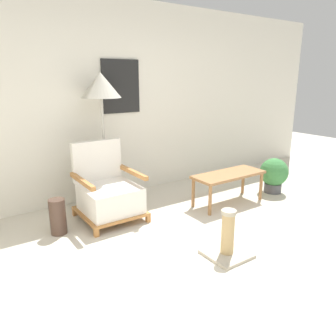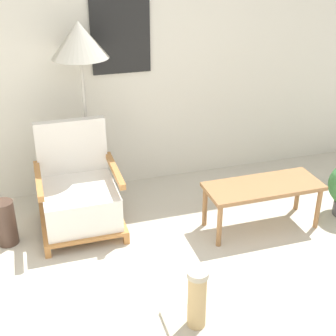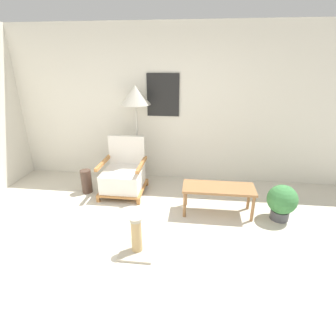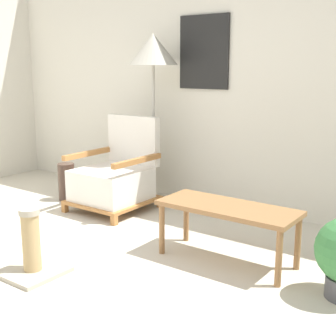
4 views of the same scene
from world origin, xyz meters
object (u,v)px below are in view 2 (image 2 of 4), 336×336
vase (5,223)px  armchair (79,196)px  coffee_table (263,190)px  scratching_post (197,309)px  floor_lamp (80,45)px

vase → armchair: bearing=6.4°
coffee_table → scratching_post: size_ratio=2.18×
coffee_table → vase: 2.23m
armchair → floor_lamp: (0.16, 0.43, 1.22)m
armchair → floor_lamp: floor_lamp is taller
armchair → floor_lamp: 1.31m
coffee_table → vase: size_ratio=2.57×
armchair → vase: (-0.64, -0.07, -0.12)m
armchair → scratching_post: armchair is taller
armchair → scratching_post: (0.56, -1.47, -0.16)m
armchair → vase: armchair is taller
floor_lamp → scratching_post: size_ratio=3.68×
coffee_table → armchair: bearing=162.7°
floor_lamp → coffee_table: bearing=-33.3°
vase → scratching_post: scratching_post is taller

